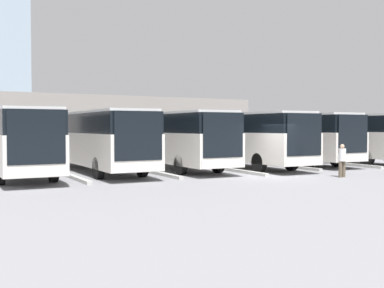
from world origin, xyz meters
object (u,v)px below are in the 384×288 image
(bus_0, at_px, (336,136))
(bus_5, at_px, (15,139))
(bus_2, at_px, (238,137))
(pedestrian, at_px, (342,159))
(bus_1, at_px, (284,136))
(bus_3, at_px, (169,137))
(bus_4, at_px, (97,138))

(bus_0, relative_size, bus_5, 1.00)
(bus_2, xyz_separation_m, pedestrian, (-0.66, 7.49, -0.93))
(bus_0, distance_m, bus_2, 8.32)
(pedestrian, bearing_deg, bus_1, -108.05)
(bus_0, relative_size, bus_3, 1.00)
(bus_2, bearing_deg, bus_1, -168.61)
(bus_4, distance_m, pedestrian, 12.42)
(bus_0, height_order, bus_5, same)
(bus_3, bearing_deg, bus_4, 0.22)
(bus_3, bearing_deg, bus_2, 170.32)
(bus_4, bearing_deg, bus_3, -179.78)
(bus_0, distance_m, bus_1, 4.20)
(bus_1, height_order, bus_3, same)
(bus_1, relative_size, bus_2, 1.00)
(bus_2, distance_m, bus_3, 4.26)
(bus_5, bearing_deg, bus_1, -178.85)
(bus_1, xyz_separation_m, bus_2, (4.16, 0.66, 0.00))
(bus_5, bearing_deg, bus_4, -177.22)
(bus_4, bearing_deg, bus_5, 2.78)
(bus_4, distance_m, bus_5, 4.16)
(bus_0, relative_size, bus_4, 1.00)
(pedestrian, bearing_deg, bus_2, -79.78)
(bus_3, bearing_deg, pedestrian, 122.24)
(bus_4, bearing_deg, bus_0, 179.04)
(bus_1, bearing_deg, bus_3, 0.80)
(bus_4, relative_size, bus_5, 1.00)
(bus_1, distance_m, pedestrian, 8.93)
(bus_0, xyz_separation_m, bus_5, (20.81, -0.92, 0.00))
(bus_0, height_order, bus_1, same)
(bus_3, height_order, bus_4, same)
(bus_3, height_order, bus_5, same)
(bus_4, bearing_deg, bus_2, 175.22)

